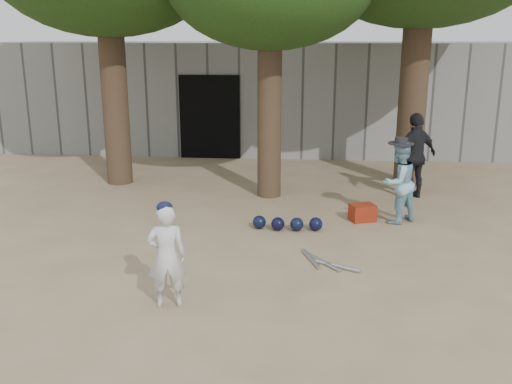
# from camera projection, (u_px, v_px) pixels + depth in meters

# --- Properties ---
(ground) EXTENTS (70.00, 70.00, 0.00)m
(ground) POSITION_uv_depth(u_px,v_px,m) (206.00, 277.00, 7.79)
(ground) COLOR #937C5E
(ground) RESTS_ON ground
(boy_player) EXTENTS (0.53, 0.41, 1.29)m
(boy_player) POSITION_uv_depth(u_px,v_px,m) (167.00, 256.00, 6.81)
(boy_player) COLOR silver
(boy_player) RESTS_ON ground
(spectator_blue) EXTENTS (0.89, 0.86, 1.44)m
(spectator_blue) POSITION_uv_depth(u_px,v_px,m) (398.00, 183.00, 9.91)
(spectator_blue) COLOR #84B6CC
(spectator_blue) RESTS_ON ground
(spectator_dark) EXTENTS (1.08, 0.90, 1.73)m
(spectator_dark) POSITION_uv_depth(u_px,v_px,m) (415.00, 156.00, 11.40)
(spectator_dark) COLOR black
(spectator_dark) RESTS_ON ground
(red_bag) EXTENTS (0.50, 0.44, 0.30)m
(red_bag) POSITION_uv_depth(u_px,v_px,m) (362.00, 213.00, 10.13)
(red_bag) COLOR maroon
(red_bag) RESTS_ON ground
(back_building) EXTENTS (16.00, 5.24, 3.00)m
(back_building) POSITION_uv_depth(u_px,v_px,m) (262.00, 93.00, 17.32)
(back_building) COLOR gray
(back_building) RESTS_ON ground
(helmet_row) EXTENTS (1.19, 0.30, 0.23)m
(helmet_row) POSITION_uv_depth(u_px,v_px,m) (287.00, 224.00, 9.65)
(helmet_row) COLOR black
(helmet_row) RESTS_ON ground
(bat_pile) EXTENTS (0.83, 0.79, 0.06)m
(bat_pile) POSITION_uv_depth(u_px,v_px,m) (324.00, 262.00, 8.23)
(bat_pile) COLOR #ABACB2
(bat_pile) RESTS_ON ground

